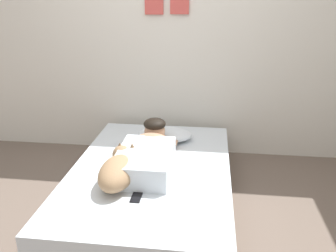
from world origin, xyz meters
The scene contains 8 objects.
ground_plane centered at (0.00, 0.00, 0.00)m, with size 13.44×13.44×0.00m, color #66564C.
back_wall centered at (0.00, 1.36, 1.25)m, with size 4.72×0.12×2.50m.
bed centered at (0.00, 0.22, 0.16)m, with size 1.31×1.99×0.33m.
pillow centered at (0.04, 0.80, 0.39)m, with size 0.52×0.32×0.11m, color silver.
person_lying centered at (-0.03, 0.27, 0.44)m, with size 0.43×0.92×0.27m.
dog centered at (-0.20, -0.06, 0.43)m, with size 0.26×0.57×0.21m.
coffee_cup centered at (0.09, 0.68, 0.37)m, with size 0.12×0.09×0.07m.
cell_phone centered at (-0.02, -0.24, 0.33)m, with size 0.07×0.14×0.01m, color black.
Camera 1 is at (0.45, -2.31, 1.65)m, focal length 37.85 mm.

